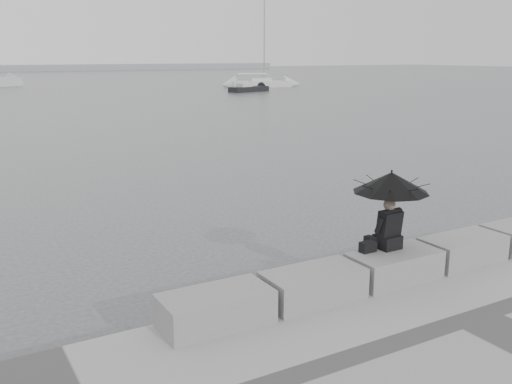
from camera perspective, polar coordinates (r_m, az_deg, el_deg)
ground at (r=10.72m, az=11.75°, el=-10.25°), size 360.00×360.00×0.00m
stone_block_far_left at (r=8.32m, az=-4.05°, el=-11.58°), size 1.60×0.80×0.50m
stone_block_left at (r=9.12m, az=5.74°, el=-9.28°), size 1.60×0.80×0.50m
stone_block_centre at (r=10.14m, az=13.65°, el=-7.21°), size 1.60×0.80×0.50m
stone_block_right at (r=11.32m, az=19.96°, el=-5.44°), size 1.60×0.80×0.50m
seated_person at (r=9.95m, az=13.35°, el=0.14°), size 1.30×1.30×1.39m
bag at (r=9.94m, az=11.12°, el=-5.40°), size 0.28×0.16×0.18m
sailboat_right at (r=78.25m, az=0.46°, el=10.84°), size 8.27×4.34×12.90m
small_motorboat at (r=68.34m, az=-0.72°, el=10.27°), size 5.47×2.89×1.10m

